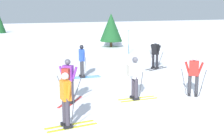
# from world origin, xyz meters

# --- Properties ---
(ground_plane) EXTENTS (120.00, 120.00, 0.00)m
(ground_plane) POSITION_xyz_m (0.00, 0.00, 0.00)
(ground_plane) COLOR white
(far_snow_ridge) EXTENTS (80.00, 8.75, 1.29)m
(far_snow_ridge) POSITION_xyz_m (0.00, 21.85, 0.64)
(far_snow_ridge) COLOR white
(far_snow_ridge) RESTS_ON ground
(skier_white) EXTENTS (1.60, 1.00, 1.71)m
(skier_white) POSITION_xyz_m (-1.17, 0.44, 0.96)
(skier_white) COLOR gold
(skier_white) RESTS_ON ground
(skier_red) EXTENTS (1.23, 1.52, 1.71)m
(skier_red) POSITION_xyz_m (1.28, 0.03, 0.92)
(skier_red) COLOR silver
(skier_red) RESTS_ON ground
(skier_blue) EXTENTS (1.63, 1.00, 1.71)m
(skier_blue) POSITION_xyz_m (-2.03, 4.96, 0.92)
(skier_blue) COLOR #237AC6
(skier_blue) RESTS_ON ground
(skier_orange) EXTENTS (1.63, 1.00, 1.71)m
(skier_orange) POSITION_xyz_m (-4.30, -1.45, 0.92)
(skier_orange) COLOR gold
(skier_orange) RESTS_ON ground
(skier_black) EXTENTS (1.62, 0.96, 1.71)m
(skier_black) POSITION_xyz_m (2.58, 5.61, 0.92)
(skier_black) COLOR black
(skier_black) RESTS_ON ground
(skier_purple) EXTENTS (1.24, 1.51, 1.71)m
(skier_purple) POSITION_xyz_m (-3.71, 0.87, 0.95)
(skier_purple) COLOR red
(skier_purple) RESTS_ON ground
(trail_marker_pole) EXTENTS (0.05, 0.05, 1.84)m
(trail_marker_pole) POSITION_xyz_m (3.59, 11.71, 0.92)
(trail_marker_pole) COLOR #1E56AD
(trail_marker_pole) RESTS_ON ground
(conifer_far_left) EXTENTS (2.03, 2.03, 3.03)m
(conifer_far_left) POSITION_xyz_m (3.75, 16.00, 1.77)
(conifer_far_left) COLOR #513823
(conifer_far_left) RESTS_ON ground
(conifer_far_right) EXTENTS (1.41, 1.41, 2.89)m
(conifer_far_right) POSITION_xyz_m (-5.55, 19.33, 1.74)
(conifer_far_right) COLOR #513823
(conifer_far_right) RESTS_ON ground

